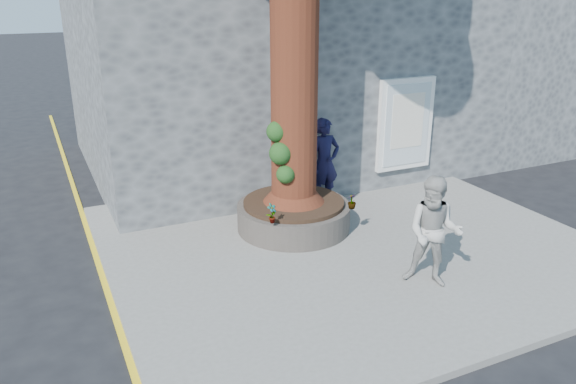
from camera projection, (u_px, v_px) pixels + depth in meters
name	position (u px, v px, depth m)	size (l,w,h in m)	color
ground	(302.00, 285.00, 9.58)	(120.00, 120.00, 0.00)	black
pavement	(348.00, 243.00, 11.00)	(9.00, 8.00, 0.12)	slate
yellow_line	(109.00, 297.00, 9.21)	(0.10, 30.00, 0.01)	yellow
stone_shop	(268.00, 49.00, 15.59)	(10.30, 8.30, 6.30)	#47494C
neighbour_shop	(487.00, 43.00, 18.83)	(6.00, 8.00, 6.00)	#47494C
planter	(294.00, 215.00, 11.45)	(2.30, 2.30, 0.60)	black
man	(324.00, 163.00, 12.46)	(0.73, 0.48, 1.99)	black
woman	(434.00, 232.00, 9.09)	(0.91, 0.71, 1.87)	#A8A6A1
shopping_bag	(334.00, 200.00, 12.69)	(0.20, 0.12, 0.28)	white
plant_a	(272.00, 213.00, 10.22)	(0.20, 0.14, 0.38)	gray
plant_b	(312.00, 174.00, 12.34)	(0.20, 0.20, 0.37)	gray
plant_c	(352.00, 201.00, 10.91)	(0.16, 0.16, 0.29)	gray
plant_d	(290.00, 180.00, 12.15)	(0.24, 0.22, 0.27)	gray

